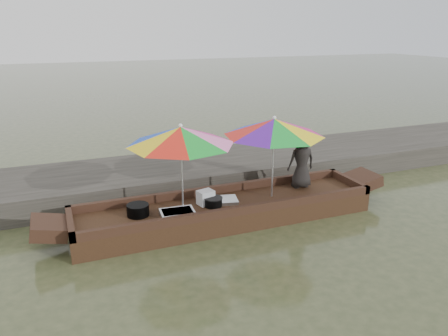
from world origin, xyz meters
name	(u,v)px	position (x,y,z in m)	size (l,w,h in m)	color
water	(226,221)	(0.00, 0.00, 0.00)	(80.00, 80.00, 0.00)	#384023
dock	(190,173)	(0.00, 2.20, 0.25)	(22.00, 2.20, 0.50)	#2D2B26
boat_hull	(226,212)	(0.00, 0.00, 0.17)	(5.51, 1.20, 0.35)	black
cooking_pot	(138,210)	(-1.60, 0.06, 0.45)	(0.38, 0.38, 0.20)	black
tray_crayfish	(177,213)	(-0.98, -0.20, 0.39)	(0.58, 0.40, 0.09)	silver
tray_scallop	(222,200)	(-0.05, 0.09, 0.38)	(0.58, 0.40, 0.06)	silver
charcoal_grill	(213,202)	(-0.26, -0.04, 0.42)	(0.32, 0.32, 0.15)	black
supply_bag	(206,197)	(-0.36, 0.10, 0.48)	(0.28, 0.22, 0.26)	silver
vendor	(302,160)	(1.71, 0.24, 0.91)	(0.55, 0.36, 1.11)	black
umbrella_bow	(182,168)	(-0.82, 0.00, 1.12)	(1.84, 1.84, 1.55)	#E51489
umbrella_stern	(273,157)	(0.94, 0.00, 1.12)	(1.85, 1.85, 1.55)	orange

